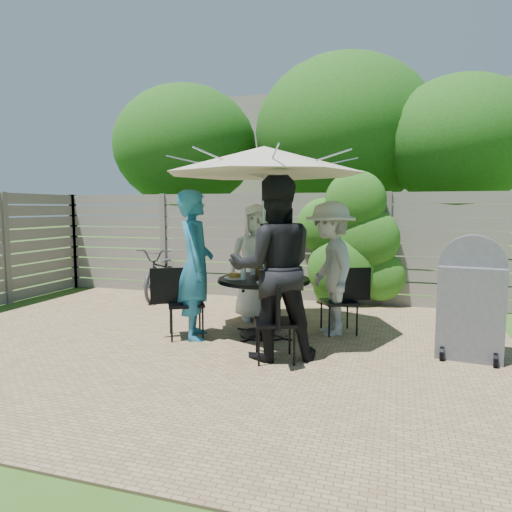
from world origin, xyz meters
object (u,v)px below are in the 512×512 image
(bicycle, at_px, (163,272))
(chair_right, at_px, (340,314))
(chair_front, at_px, (275,338))
(plate_front, at_px, (268,281))
(chair_back, at_px, (256,300))
(plate_extra, at_px, (282,280))
(person_front, at_px, (273,269))
(syrup_jug, at_px, (259,271))
(umbrella, at_px, (264,161))
(coffee_cup, at_px, (270,271))
(plate_back, at_px, (261,272))
(person_left, at_px, (195,265))
(patio_table, at_px, (264,296))
(bbq_grill, at_px, (471,303))
(plate_right, at_px, (293,276))
(glass_front, at_px, (275,275))
(plate_left, at_px, (235,277))
(glass_back, at_px, (253,270))
(person_right, at_px, (330,269))
(person_back, at_px, (257,263))
(chair_left, at_px, (185,317))

(bicycle, bearing_deg, chair_right, -35.04)
(chair_front, bearing_deg, plate_front, 2.65)
(chair_back, distance_m, plate_extra, 1.37)
(person_front, distance_m, syrup_jug, 0.89)
(umbrella, distance_m, plate_front, 1.44)
(coffee_cup, bearing_deg, plate_back, 148.74)
(person_front, distance_m, plate_front, 0.51)
(person_left, bearing_deg, patio_table, -90.00)
(coffee_cup, xyz_separation_m, bbq_grill, (2.30, -0.38, -0.19))
(chair_front, bearing_deg, plate_right, -17.79)
(person_left, xyz_separation_m, plate_back, (0.62, 0.66, -0.14))
(patio_table, relative_size, glass_front, 10.45)
(plate_back, relative_size, bbq_grill, 0.20)
(person_left, relative_size, plate_back, 6.93)
(plate_left, height_order, bicycle, bicycle)
(glass_front, height_order, syrup_jug, syrup_jug)
(patio_table, relative_size, chair_front, 1.72)
(chair_right, xyz_separation_m, bicycle, (-3.30, 1.49, 0.20))
(umbrella, relative_size, plate_left, 12.07)
(person_left, bearing_deg, coffee_cup, -76.69)
(plate_left, xyz_separation_m, plate_right, (0.66, 0.28, 0.00))
(chair_right, distance_m, plate_right, 0.79)
(chair_back, bearing_deg, bicycle, -138.19)
(chair_back, relative_size, glass_back, 6.35)
(coffee_cup, distance_m, bicycle, 2.94)
(chair_back, relative_size, person_left, 0.49)
(plate_back, relative_size, glass_front, 1.86)
(plate_back, distance_m, bicycle, 2.76)
(plate_back, relative_size, glass_back, 1.86)
(umbrella, relative_size, person_front, 1.64)
(chair_back, height_order, bbq_grill, bbq_grill)
(umbrella, distance_m, glass_front, 1.38)
(glass_back, bearing_deg, plate_front, -57.19)
(plate_left, height_order, plate_extra, same)
(person_right, height_order, plate_right, person_right)
(person_front, height_order, glass_front, person_front)
(chair_right, bearing_deg, patio_table, -1.92)
(coffee_cup, bearing_deg, person_front, -72.24)
(glass_back, height_order, syrup_jug, syrup_jug)
(plate_left, relative_size, bicycle, 0.15)
(chair_back, xyz_separation_m, plate_back, (0.24, -0.56, 0.49))
(chair_front, relative_size, plate_left, 3.27)
(patio_table, relative_size, plate_left, 5.63)
(patio_table, bearing_deg, bicycle, 142.34)
(umbrella, distance_m, chair_back, 2.11)
(chair_back, bearing_deg, plate_front, 0.66)
(plate_front, relative_size, bbq_grill, 0.20)
(umbrella, relative_size, chair_right, 3.72)
(chair_back, bearing_deg, person_back, 0.60)
(chair_left, height_order, plate_front, chair_left)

